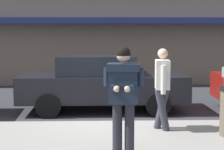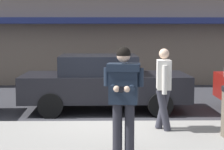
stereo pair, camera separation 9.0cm
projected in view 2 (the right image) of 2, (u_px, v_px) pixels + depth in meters
name	position (u px, v px, depth m)	size (l,w,h in m)	color
ground_plane	(106.00, 125.00, 8.81)	(80.00, 80.00, 0.00)	#333338
curb_paint_line	(148.00, 124.00, 8.87)	(28.00, 0.12, 0.01)	silver
parked_sedan_mid	(104.00, 82.00, 10.29)	(4.52, 1.98, 1.54)	black
man_texting_on_phone	(124.00, 89.00, 6.05)	(0.64, 0.62, 1.81)	#23232B
pedestrian_in_light_coat	(164.00, 84.00, 7.72)	(0.35, 0.60, 1.70)	#33333D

